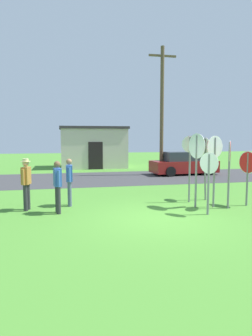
# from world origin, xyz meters

# --- Properties ---
(ground_plane) EXTENTS (80.00, 80.00, 0.00)m
(ground_plane) POSITION_xyz_m (0.00, 0.00, 0.00)
(ground_plane) COLOR #47842D
(street_asphalt) EXTENTS (60.00, 6.40, 0.01)m
(street_asphalt) POSITION_xyz_m (0.00, 9.34, 0.00)
(street_asphalt) COLOR #38383A
(street_asphalt) RESTS_ON ground
(building_background) EXTENTS (5.36, 3.85, 3.31)m
(building_background) POSITION_xyz_m (-0.20, 16.40, 1.66)
(building_background) COLOR beige
(building_background) RESTS_ON ground
(utility_pole) EXTENTS (1.80, 0.24, 8.19)m
(utility_pole) POSITION_xyz_m (3.64, 10.31, 4.28)
(utility_pole) COLOR brown
(utility_pole) RESTS_ON ground
(parked_car_on_street) EXTENTS (4.39, 2.20, 1.51)m
(parked_car_on_street) POSITION_xyz_m (5.09, 10.16, 0.69)
(parked_car_on_street) COLOR maroon
(parked_car_on_street) RESTS_ON ground
(stop_sign_leaning_left) EXTENTS (0.34, 0.59, 1.97)m
(stop_sign_leaning_left) POSITION_xyz_m (1.72, 0.18, 1.32)
(stop_sign_leaning_left) COLOR slate
(stop_sign_leaning_left) RESTS_ON ground
(stop_sign_leaning_right) EXTENTS (0.22, 0.78, 1.95)m
(stop_sign_leaning_right) POSITION_xyz_m (3.68, 1.04, 1.33)
(stop_sign_leaning_right) COLOR slate
(stop_sign_leaning_right) RESTS_ON ground
(stop_sign_nearest) EXTENTS (0.37, 0.63, 2.34)m
(stop_sign_nearest) POSITION_xyz_m (2.80, 0.80, 1.59)
(stop_sign_nearest) COLOR slate
(stop_sign_nearest) RESTS_ON ground
(stop_sign_far_back) EXTENTS (0.73, 0.28, 2.50)m
(stop_sign_far_back) POSITION_xyz_m (2.41, 1.10, 1.71)
(stop_sign_far_back) COLOR slate
(stop_sign_far_back) RESTS_ON ground
(stop_sign_low_front) EXTENTS (0.22, 0.84, 2.57)m
(stop_sign_low_front) POSITION_xyz_m (1.78, 1.19, 1.79)
(stop_sign_low_front) COLOR slate
(stop_sign_low_front) RESTS_ON ground
(stop_sign_rear_right) EXTENTS (0.17, 0.66, 2.44)m
(stop_sign_rear_right) POSITION_xyz_m (2.67, 2.28, 1.63)
(stop_sign_rear_right) COLOR slate
(stop_sign_rear_right) RESTS_ON ground
(stop_sign_tallest) EXTENTS (0.62, 0.10, 2.50)m
(stop_sign_tallest) POSITION_xyz_m (1.91, 2.03, 1.65)
(stop_sign_tallest) COLOR slate
(stop_sign_tallest) RESTS_ON ground
(person_holding_notes) EXTENTS (0.23, 0.57, 1.69)m
(person_holding_notes) POSITION_xyz_m (-2.52, 2.36, 0.95)
(person_holding_notes) COLOR #4C5670
(person_holding_notes) RESTS_ON ground
(person_with_sunhat) EXTENTS (0.31, 0.55, 1.74)m
(person_with_sunhat) POSITION_xyz_m (-3.94, 1.99, 0.98)
(person_with_sunhat) COLOR #2D2D33
(person_with_sunhat) RESTS_ON ground
(person_in_blue) EXTENTS (0.28, 0.56, 1.69)m
(person_in_blue) POSITION_xyz_m (-2.92, 1.36, 0.95)
(person_in_blue) COLOR #2D2D33
(person_in_blue) RESTS_ON ground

